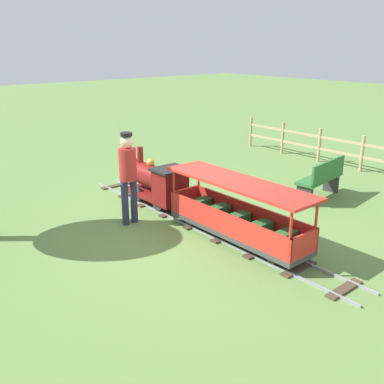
# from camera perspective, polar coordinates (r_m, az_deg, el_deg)

# --- Properties ---
(ground_plane) EXTENTS (60.00, 60.00, 0.00)m
(ground_plane) POSITION_cam_1_polar(r_m,az_deg,el_deg) (7.87, 0.20, -3.87)
(ground_plane) COLOR #608442
(track) EXTENTS (0.66, 6.40, 0.04)m
(track) POSITION_cam_1_polar(r_m,az_deg,el_deg) (7.75, 0.95, -4.10)
(track) COLOR gray
(track) RESTS_ON ground_plane
(locomotive) EXTENTS (0.62, 1.45, 1.04)m
(locomotive) POSITION_cam_1_polar(r_m,az_deg,el_deg) (8.49, -4.45, 1.28)
(locomotive) COLOR maroon
(locomotive) RESTS_ON ground_plane
(passenger_car) EXTENTS (0.72, 2.70, 0.97)m
(passenger_car) POSITION_cam_1_polar(r_m,az_deg,el_deg) (6.99, 5.82, -3.20)
(passenger_car) COLOR #3F3F3F
(passenger_car) RESTS_ON ground_plane
(conductor_person) EXTENTS (0.30, 0.30, 1.62)m
(conductor_person) POSITION_cam_1_polar(r_m,az_deg,el_deg) (7.58, -8.28, 2.69)
(conductor_person) COLOR #282D47
(conductor_person) RESTS_ON ground_plane
(park_bench) EXTENTS (1.34, 0.56, 0.82)m
(park_bench) POSITION_cam_1_polar(r_m,az_deg,el_deg) (9.29, 16.42, 1.62)
(park_bench) COLOR #2D6B33
(park_bench) RESTS_ON ground_plane
(fence_section) EXTENTS (0.08, 7.48, 0.90)m
(fence_section) POSITION_cam_1_polar(r_m,az_deg,el_deg) (11.65, 21.17, 4.82)
(fence_section) COLOR tan
(fence_section) RESTS_ON ground_plane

